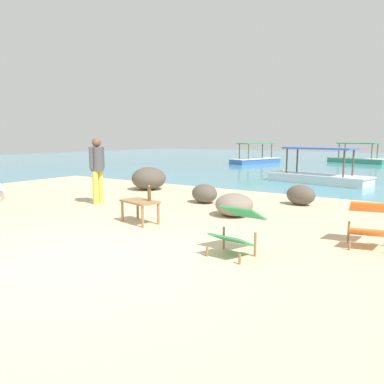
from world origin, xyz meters
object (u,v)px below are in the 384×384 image
(deck_chair_near, at_px, (237,227))
(deck_chair_far, at_px, (368,221))
(boat_green, at_px, (357,159))
(person_standing, at_px, (97,166))
(boat_blue, at_px, (256,159))
(low_bench_table, at_px, (140,204))
(bottle, at_px, (149,195))
(boat_white, at_px, (318,175))

(deck_chair_near, relative_size, deck_chair_far, 0.93)
(deck_chair_near, bearing_deg, boat_green, -170.05)
(person_standing, xyz_separation_m, boat_green, (2.59, 19.66, -0.70))
(person_standing, bearing_deg, boat_green, -105.44)
(deck_chair_near, relative_size, boat_green, 0.21)
(deck_chair_near, bearing_deg, boat_blue, -152.41)
(boat_blue, bearing_deg, deck_chair_near, -138.84)
(low_bench_table, distance_m, deck_chair_far, 3.96)
(bottle, relative_size, boat_white, 0.08)
(deck_chair_near, xyz_separation_m, boat_green, (-2.07, 21.32, -0.13))
(deck_chair_far, distance_m, person_standing, 6.16)
(person_standing, height_order, boat_blue, person_standing)
(low_bench_table, xyz_separation_m, deck_chair_far, (3.88, 0.80, 0.02))
(deck_chair_far, bearing_deg, person_standing, -104.73)
(deck_chair_near, relative_size, boat_white, 0.21)
(low_bench_table, xyz_separation_m, bottle, (0.17, 0.09, 0.19))
(low_bench_table, xyz_separation_m, deck_chair_near, (2.41, -0.66, 0.02))
(boat_white, xyz_separation_m, boat_green, (-0.76, 12.20, 0.00))
(deck_chair_far, bearing_deg, low_bench_table, -91.27)
(deck_chair_far, relative_size, boat_green, 0.23)
(boat_green, bearing_deg, boat_blue, -125.46)
(bottle, bearing_deg, deck_chair_near, -18.47)
(deck_chair_near, height_order, deck_chair_far, same)
(low_bench_table, distance_m, person_standing, 2.53)
(bottle, bearing_deg, low_bench_table, -152.44)
(low_bench_table, relative_size, deck_chair_far, 0.97)
(low_bench_table, distance_m, boat_green, 20.66)
(bottle, relative_size, deck_chair_near, 0.37)
(boat_white, distance_m, boat_blue, 10.12)
(deck_chair_near, distance_m, person_standing, 4.98)
(person_standing, bearing_deg, bottle, 151.56)
(boat_blue, relative_size, boat_green, 1.00)
(boat_green, bearing_deg, deck_chair_far, -63.05)
(bottle, relative_size, boat_green, 0.08)
(boat_blue, bearing_deg, low_bench_table, -145.33)
(low_bench_table, bearing_deg, person_standing, 169.64)
(person_standing, distance_m, boat_green, 19.85)
(low_bench_table, relative_size, boat_white, 0.22)
(bottle, height_order, deck_chair_near, bottle)
(person_standing, height_order, boat_white, person_standing)
(bottle, height_order, boat_white, boat_white)
(low_bench_table, xyz_separation_m, boat_blue, (-4.96, 16.56, -0.12))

